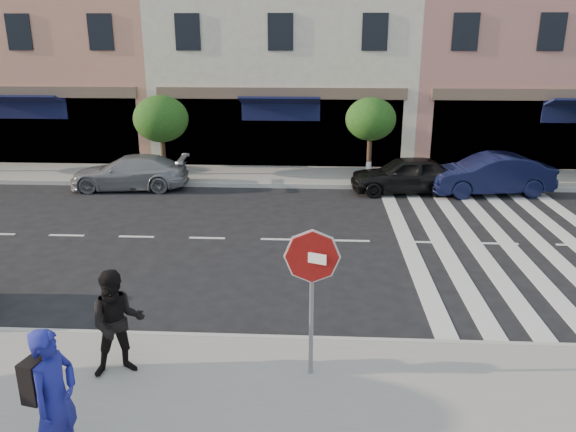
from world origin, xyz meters
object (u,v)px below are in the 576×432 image
object	(u,v)px
photographer	(55,400)
walker	(117,323)
car_far_left	(130,172)
car_far_mid	(405,175)
car_far_right	(490,174)
stop_sign	(312,271)

from	to	relation	value
photographer	walker	size ratio (longest dim) A/B	1.09
photographer	walker	distance (m)	2.08
car_far_left	car_far_mid	size ratio (longest dim) A/B	1.09
car_far_right	photographer	bearing A→B (deg)	-41.40
car_far_left	car_far_right	world-z (taller)	car_far_right
car_far_left	car_far_mid	world-z (taller)	car_far_mid
photographer	car_far_left	xyz separation A→B (m)	(-3.69, 13.92, -0.50)
walker	car_far_mid	xyz separation A→B (m)	(6.25, 11.84, -0.38)
car_far_left	car_far_right	distance (m)	12.91
photographer	walker	world-z (taller)	photographer
stop_sign	car_far_left	size ratio (longest dim) A/B	0.59
stop_sign	car_far_left	xyz separation A→B (m)	(-6.80, 11.72, -1.34)
car_far_left	car_far_mid	bearing A→B (deg)	86.15
walker	car_far_mid	distance (m)	13.40
stop_sign	photographer	size ratio (longest dim) A/B	1.28
walker	car_far_mid	size ratio (longest dim) A/B	0.46
stop_sign	car_far_mid	world-z (taller)	stop_sign
photographer	car_far_mid	bearing A→B (deg)	-11.34
car_far_right	car_far_left	bearing A→B (deg)	-97.87
car_far_mid	car_far_right	bearing A→B (deg)	84.99
car_far_left	photographer	bearing A→B (deg)	10.97
walker	car_far_left	distance (m)	12.42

